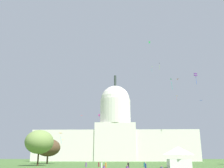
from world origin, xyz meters
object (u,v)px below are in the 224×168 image
kite_turquoise_mid (172,81)px  capitol_building (115,136)px  tree_west_near (48,148)px  person_orange_back_center (106,165)px  tree_west_far (39,142)px  kite_black_high (159,64)px  kite_magenta_mid (99,115)px  person_maroon_mid_right (99,164)px  kite_yellow_low (62,140)px  person_teal_back_left (144,164)px  kite_pink_mid (177,80)px  kite_green_high (149,42)px  kite_red_mid (81,116)px  person_navy_edge_west (146,166)px  kite_orange_low (62,135)px  kite_white_high (151,68)px  event_tent (179,157)px  person_white_edge_east (102,165)px  person_black_front_center (128,166)px  kite_blue_mid (201,101)px  kite_violet_mid (195,75)px  kite_gold_high (177,97)px  person_purple_aisle_center (86,165)px

kite_turquoise_mid → capitol_building: bearing=24.2°
tree_west_near → person_orange_back_center: tree_west_near is taller
capitol_building → person_orange_back_center: 115.65m
tree_west_far → kite_black_high: (49.99, 42.60, 44.20)m
person_orange_back_center → kite_magenta_mid: bearing=7.7°
person_maroon_mid_right → kite_yellow_low: 90.92m
person_teal_back_left → person_orange_back_center: (-11.48, -6.05, 0.02)m
person_orange_back_center → kite_pink_mid: kite_pink_mid is taller
kite_green_high → kite_red_mid: (-38.08, 39.13, -29.81)m
person_navy_edge_west → kite_orange_low: kite_orange_low is taller
kite_white_high → event_tent: bearing=16.2°
person_teal_back_left → person_white_edge_east: 14.64m
person_black_front_center → kite_green_high: 75.70m
capitol_building → kite_blue_mid: bearing=-64.6°
kite_turquoise_mid → kite_violet_mid: kite_violet_mid is taller
tree_west_far → kite_pink_mid: size_ratio=6.96×
kite_yellow_low → kite_gold_high: 81.19m
person_black_front_center → kite_turquoise_mid: (15.55, 17.27, 26.34)m
kite_green_high → kite_pink_mid: (9.38, -10.51, -22.29)m
kite_blue_mid → kite_black_high: (-13.44, 24.26, 26.20)m
person_purple_aisle_center → kite_red_mid: size_ratio=1.21×
kite_turquoise_mid → kite_violet_mid: bearing=-118.0°
kite_yellow_low → person_purple_aisle_center: bearing=48.9°
tree_west_far → person_orange_back_center: 29.06m
person_white_edge_east → person_black_front_center: (7.14, -10.25, 0.10)m
person_purple_aisle_center → person_white_edge_east: person_white_edge_east is taller
person_navy_edge_west → kite_violet_mid: size_ratio=0.41×
kite_turquoise_mid → kite_magenta_mid: 50.72m
person_maroon_mid_right → kite_turquoise_mid: size_ratio=0.44×
kite_yellow_low → person_orange_back_center: bearing=51.6°
tree_west_far → kite_magenta_mid: bearing=61.6°
capitol_building → person_purple_aisle_center: 111.08m
person_teal_back_left → person_maroon_mid_right: person_teal_back_left is taller
tree_west_near → kite_blue_mid: bearing=-7.1°
person_navy_edge_west → kite_red_mid: (-29.70, 86.56, 26.06)m
kite_blue_mid → kite_black_high: 38.15m
person_orange_back_center → kite_orange_low: 18.49m
tree_west_near → kite_turquoise_mid: (50.00, -35.60, 20.16)m
capitol_building → kite_magenta_mid: size_ratio=50.08×
person_purple_aisle_center → kite_turquoise_mid: size_ratio=0.44×
kite_green_high → kite_pink_mid: size_ratio=0.63×
kite_green_high → kite_magenta_mid: (-24.87, 9.91, -33.94)m
kite_pink_mid → person_teal_back_left: bearing=-48.9°
tree_west_far → kite_magenta_mid: (18.04, 33.38, 14.66)m
person_navy_edge_west → kite_yellow_low: kite_yellow_low is taller
person_white_edge_east → kite_turquoise_mid: bearing=-36.5°
kite_pink_mid → kite_gold_high: 66.54m
person_white_edge_east → kite_blue_mid: bearing=-13.4°
person_orange_back_center → person_maroon_mid_right: 6.44m
person_white_edge_east → person_maroon_mid_right: size_ratio=1.07×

